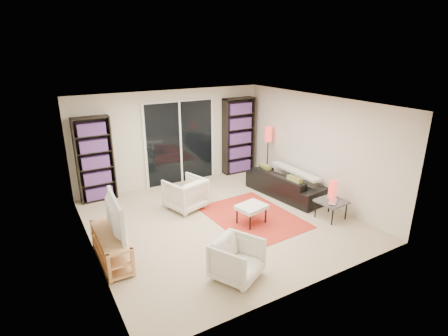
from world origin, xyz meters
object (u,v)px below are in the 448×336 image
Objects in this scene: ottoman at (252,208)px; side_table at (332,202)px; bookshelf_left at (95,160)px; tv_stand at (111,246)px; armchair_front at (237,259)px; armchair_back at (186,194)px; sofa at (286,184)px; floor_lamp at (268,139)px; bookshelf_right at (239,136)px.

ottoman and side_table have the same top height.
bookshelf_left reaches higher than tv_stand.
bookshelf_left reaches higher than armchair_front.
sofa is at bearing 150.56° from armchair_back.
armchair_back is 2.85m from floor_lamp.
armchair_back is (-2.29, -1.46, -0.70)m from bookshelf_right.
bookshelf_right is 1.61× the size of tv_stand.
bookshelf_right is at bearing 30.02° from armchair_front.
armchair_front is at bearing -131.48° from ottoman.
floor_lamp is at bearing -22.90° from sofa.
sofa is 2.62× the size of armchair_back.
bookshelf_left is 2.55× the size of armchair_back.
bookshelf_left is at bearing 180.00° from bookshelf_right.
bookshelf_left is 1.37× the size of floor_lamp.
sofa is (4.26, 0.69, 0.03)m from tv_stand.
bookshelf_left is at bearing 130.95° from ottoman.
sofa is 2.43m from armchair_back.
bookshelf_right is 3.21m from ottoman.
tv_stand is at bearing 91.42° from sofa.
tv_stand is at bearing -97.07° from bookshelf_left.
ottoman is at bearing 109.46° from sofa.
armchair_front is (-0.34, -2.66, -0.03)m from armchair_back.
bookshelf_right reaches higher than side_table.
bookshelf_right is 3.61× the size of side_table.
bookshelf_right reaches higher than ottoman.
ottoman is 0.45× the size of floor_lamp.
sofa is 1.41× the size of floor_lamp.
ottoman is 1.67m from side_table.
bookshelf_right is 5.03m from tv_stand.
sofa reaches higher than ottoman.
armchair_back is at bearing -43.09° from bookshelf_left.
bookshelf_right is 4.94m from armchair_front.
side_table is at bearing 173.11° from sofa.
floor_lamp is (0.31, 1.15, 0.79)m from sofa.
armchair_front is 2.82m from side_table.
tv_stand is (-4.18, -2.68, -0.79)m from bookshelf_right.
tv_stand is at bearing 16.11° from armchair_back.
bookshelf_left is at bearing 82.93° from tv_stand.
armchair_back is at bearing 122.81° from ottoman.
armchair_front is 1.19× the size of side_table.
sofa is (0.08, -1.99, -0.76)m from bookshelf_right.
ottoman is at bearing -133.43° from floor_lamp.
floor_lamp is (4.57, 1.84, 0.82)m from tv_stand.
bookshelf_left is 2.83× the size of armchair_front.
floor_lamp reaches higher than ottoman.
tv_stand is at bearing 170.23° from side_table.
bookshelf_right is (3.85, -0.00, 0.07)m from bookshelf_left.
bookshelf_right is 2.75× the size of armchair_back.
sofa is 2.90× the size of armchair_front.
armchair_back is 0.54× the size of floor_lamp.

